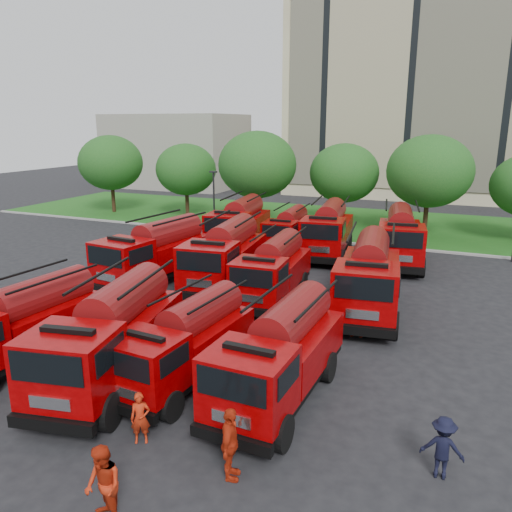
{
  "coord_description": "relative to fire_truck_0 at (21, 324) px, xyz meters",
  "views": [
    {
      "loc": [
        8.88,
        -18.43,
        8.8
      ],
      "look_at": [
        -1.41,
        5.72,
        1.8
      ],
      "focal_mm": 35.0,
      "sensor_mm": 36.0,
      "label": 1
    }
  ],
  "objects": [
    {
      "name": "firefighter_5",
      "position": [
        11.1,
        7.34,
        -1.56
      ],
      "size": [
        1.47,
        0.73,
        1.54
      ],
      "primitive_type": "imported",
      "rotation": [
        0.0,
        0.0,
        3.22
      ],
      "color": "#B3250D",
      "rests_on": "ground"
    },
    {
      "name": "tree_0",
      "position": [
        -18.02,
        27.95,
        3.46
      ],
      "size": [
        6.3,
        6.3,
        7.7
      ],
      "color": "#382314",
      "rests_on": "ground"
    },
    {
      "name": "fire_truck_8",
      "position": [
        -0.05,
        19.47,
        0.22
      ],
      "size": [
        3.6,
        8.05,
        3.55
      ],
      "rotation": [
        0.0,
        0.0,
        0.12
      ],
      "color": "black",
      "rests_on": "ground"
    },
    {
      "name": "tree_3",
      "position": [
        4.98,
        29.95,
        3.12
      ],
      "size": [
        5.88,
        5.88,
        7.19
      ],
      "color": "#382314",
      "rests_on": "ground"
    },
    {
      "name": "lamp_post_0",
      "position": [
        -4.02,
        23.15,
        1.34
      ],
      "size": [
        0.6,
        0.25,
        5.11
      ],
      "color": "black",
      "rests_on": "ground"
    },
    {
      "name": "fire_truck_7",
      "position": [
        10.95,
        10.3,
        0.24
      ],
      "size": [
        3.7,
        8.15,
        3.58
      ],
      "rotation": [
        0.0,
        0.0,
        0.13
      ],
      "color": "black",
      "rests_on": "ground"
    },
    {
      "name": "fire_truck_0",
      "position": [
        0.0,
        0.0,
        0.0
      ],
      "size": [
        2.94,
        6.98,
        3.1
      ],
      "rotation": [
        0.0,
        0.0,
        -0.08
      ],
      "color": "black",
      "rests_on": "ground"
    },
    {
      "name": "tree_4",
      "position": [
        11.98,
        28.45,
        3.66
      ],
      "size": [
        6.55,
        6.55,
        8.01
      ],
      "color": "#382314",
      "rests_on": "ground"
    },
    {
      "name": "firefighter_3",
      "position": [
        14.93,
        -0.55,
        -1.56
      ],
      "size": [
        1.1,
        0.58,
        1.69
      ],
      "primitive_type": "imported",
      "rotation": [
        0.0,
        0.0,
        3.16
      ],
      "color": "black",
      "rests_on": "ground"
    },
    {
      "name": "fire_truck_2",
      "position": [
        6.37,
        1.25,
        -0.1
      ],
      "size": [
        2.7,
        6.51,
        2.9
      ],
      "rotation": [
        0.0,
        0.0,
        -0.07
      ],
      "color": "black",
      "rests_on": "ground"
    },
    {
      "name": "apartment_building",
      "position": [
        7.98,
        53.88,
        10.94
      ],
      "size": [
        30.0,
        14.18,
        25.0
      ],
      "color": "beige",
      "rests_on": "ground"
    },
    {
      "name": "side_building",
      "position": [
        -24.02,
        49.95,
        3.44
      ],
      "size": [
        18.0,
        12.0,
        10.0
      ],
      "primitive_type": "cube",
      "color": "gray",
      "rests_on": "ground"
    },
    {
      "name": "lawn",
      "position": [
        5.98,
        31.95,
        -1.5
      ],
      "size": [
        70.0,
        16.0,
        0.12
      ],
      "primitive_type": "cube",
      "color": "#195215",
      "rests_on": "ground"
    },
    {
      "name": "firefighter_0",
      "position": [
        7.01,
        -2.36,
        -1.56
      ],
      "size": [
        0.69,
        0.63,
        1.53
      ],
      "primitive_type": "imported",
      "rotation": [
        0.0,
        0.0,
        0.52
      ],
      "color": "#B3250D",
      "rests_on": "ground"
    },
    {
      "name": "fire_truck_6",
      "position": [
        6.14,
        10.25,
        0.03
      ],
      "size": [
        2.92,
        7.09,
        3.16
      ],
      "rotation": [
        0.0,
        0.0,
        0.07
      ],
      "color": "black",
      "rests_on": "ground"
    },
    {
      "name": "tree_2",
      "position": [
        -2.02,
        27.45,
        3.79
      ],
      "size": [
        6.72,
        6.72,
        8.22
      ],
      "color": "#382314",
      "rests_on": "ground"
    },
    {
      "name": "fire_truck_3",
      "position": [
        9.79,
        1.42,
        0.03
      ],
      "size": [
        2.75,
        7.04,
        3.17
      ],
      "rotation": [
        0.0,
        0.0,
        -0.03
      ],
      "color": "black",
      "rests_on": "ground"
    },
    {
      "name": "ground",
      "position": [
        5.98,
        5.95,
        -1.56
      ],
      "size": [
        140.0,
        140.0,
        0.0
      ],
      "primitive_type": "plane",
      "color": "black",
      "rests_on": "ground"
    },
    {
      "name": "fire_truck_9",
      "position": [
        3.38,
        20.43,
        -0.1
      ],
      "size": [
        2.65,
        6.48,
        2.89
      ],
      "rotation": [
        0.0,
        0.0,
        0.06
      ],
      "color": "black",
      "rests_on": "ground"
    },
    {
      "name": "fire_truck_5",
      "position": [
        2.92,
        11.27,
        0.22
      ],
      "size": [
        3.61,
        8.05,
        3.54
      ],
      "rotation": [
        0.0,
        0.0,
        0.12
      ],
      "color": "black",
      "rests_on": "ground"
    },
    {
      "name": "fire_truck_1",
      "position": [
        4.04,
        0.21,
        0.16
      ],
      "size": [
        4.02,
        7.89,
        3.43
      ],
      "rotation": [
        0.0,
        0.0,
        0.2
      ],
      "color": "black",
      "rests_on": "ground"
    },
    {
      "name": "fire_truck_11",
      "position": [
        11.15,
        19.82,
        0.22
      ],
      "size": [
        3.78,
        8.07,
        3.53
      ],
      "rotation": [
        0.0,
        0.0,
        0.15
      ],
      "color": "black",
      "rests_on": "ground"
    },
    {
      "name": "fire_truck_4",
      "position": [
        -1.02,
        10.32,
        0.2
      ],
      "size": [
        3.53,
        7.94,
        3.5
      ],
      "rotation": [
        0.0,
        0.0,
        -0.12
      ],
      "color": "black",
      "rests_on": "ground"
    },
    {
      "name": "fire_truck_10",
      "position": [
        6.35,
        20.04,
        0.22
      ],
      "size": [
        3.62,
        8.05,
        3.54
      ],
      "rotation": [
        0.0,
        0.0,
        0.12
      ],
      "color": "black",
      "rests_on": "ground"
    },
    {
      "name": "tree_1",
      "position": [
        -10.02,
        28.95,
        2.99
      ],
      "size": [
        5.71,
        5.71,
        6.98
      ],
      "color": "#382314",
      "rests_on": "ground"
    },
    {
      "name": "firefighter_4",
      "position": [
        2.06,
        3.27,
        -1.56
      ],
      "size": [
        0.86,
        0.85,
        1.49
      ],
      "primitive_type": "imported",
      "rotation": [
        0.0,
        0.0,
        2.37
      ],
      "color": "black",
      "rests_on": "ground"
    },
    {
      "name": "firefighter_2",
      "position": [
        9.99,
        -2.71,
        -1.56
      ],
      "size": [
        0.93,
        1.29,
        1.97
      ],
      "primitive_type": "imported",
      "rotation": [
        0.0,
        0.0,
        1.83
      ],
      "color": "#B3250D",
      "rests_on": "ground"
    },
    {
      "name": "curb",
      "position": [
        5.98,
        23.85,
        -1.49
      ],
      "size": [
        70.0,
        0.3,
        0.14
      ],
      "primitive_type": "cube",
      "color": "gray",
      "rests_on": "ground"
    }
  ]
}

